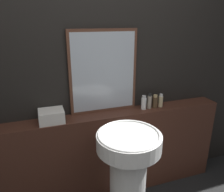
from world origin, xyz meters
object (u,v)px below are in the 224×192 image
Objects in this scene: shampoo_bottle at (144,103)px; body_wash_bottle at (161,101)px; conditioner_bottle at (149,101)px; towel_stack at (51,116)px; mirror at (104,72)px; lotion_bottle at (155,102)px; pedestal_sink at (128,176)px.

body_wash_bottle is (0.19, 0.00, -0.00)m from shampoo_bottle.
body_wash_bottle is at bearing 0.00° from shampoo_bottle.
towel_stack is at bearing -180.00° from conditioner_bottle.
mirror is at bearing 169.38° from conditioner_bottle.
mirror is 5.67× the size of body_wash_bottle.
conditioner_bottle is 1.17× the size of lotion_bottle.
mirror is 5.47× the size of shampoo_bottle.
pedestal_sink is 0.76m from conditioner_bottle.
conditioner_bottle reaches higher than lotion_bottle.
body_wash_bottle is at bearing 0.00° from conditioner_bottle.
mirror is 5.72× the size of lotion_bottle.
pedestal_sink is 0.79m from lotion_bottle.
shampoo_bottle is (0.38, -0.08, -0.31)m from mirror.
towel_stack is 0.93m from conditioner_bottle.
lotion_bottle is 0.99× the size of body_wash_bottle.
conditioner_bottle is at bearing 180.00° from body_wash_bottle.
lotion_bottle is (0.06, -0.00, -0.01)m from conditioner_bottle.
mirror is 0.66m from body_wash_bottle.
pedestal_sink is 7.05× the size of body_wash_bottle.
mirror is at bearing 170.68° from lotion_bottle.
pedestal_sink is at bearing -134.94° from lotion_bottle.
mirror reaches higher than towel_stack.
shampoo_bottle is at bearing 53.38° from pedestal_sink.
pedestal_sink is at bearing -131.00° from conditioner_bottle.
mirror is at bearing 167.72° from shampoo_bottle.
towel_stack is 1.52× the size of shampoo_bottle.
conditioner_bottle reaches higher than body_wash_bottle.
pedestal_sink is 0.72m from shampoo_bottle.
shampoo_bottle is 0.12m from lotion_bottle.
lotion_bottle is (0.12, -0.00, -0.00)m from shampoo_bottle.
conditioner_bottle is 0.13m from body_wash_bottle.
lotion_bottle reaches higher than pedestal_sink.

